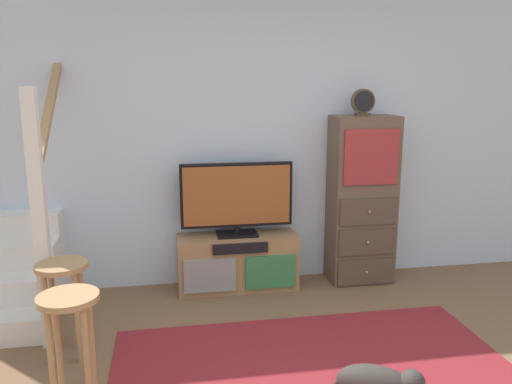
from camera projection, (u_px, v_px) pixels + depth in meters
name	position (u px, v px, depth m)	size (l,w,h in m)	color
back_wall	(265.00, 136.00, 4.65)	(6.40, 0.12, 2.70)	silver
area_rug	(321.00, 384.00, 3.14)	(2.60, 1.80, 0.01)	maroon
media_console	(238.00, 262.00, 4.58)	(1.06, 0.38, 0.49)	#997047
television	(237.00, 197.00, 4.47)	(0.99, 0.22, 0.65)	black
side_cabinet	(362.00, 200.00, 4.67)	(0.58, 0.38, 1.54)	brown
desk_clock	(363.00, 102.00, 4.46)	(0.21, 0.08, 0.23)	#4C3823
staircase	(7.00, 261.00, 4.24)	(1.00, 1.36, 2.20)	silver
bar_stool_near	(70.00, 323.00, 2.85)	(0.34, 0.34, 0.67)	#A37A4C
bar_stool_far	(63.00, 287.00, 3.37)	(0.34, 0.34, 0.67)	#A37A4C
dog	(379.00, 383.00, 2.95)	(0.50, 0.38, 0.23)	#332D28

